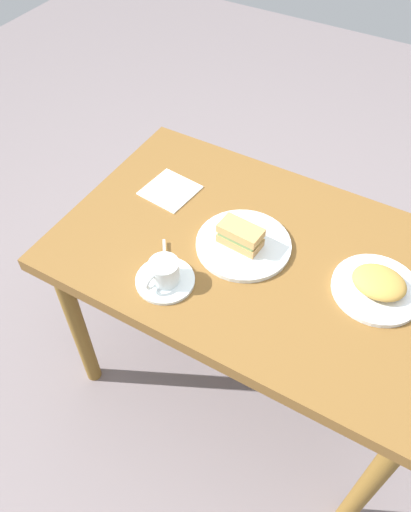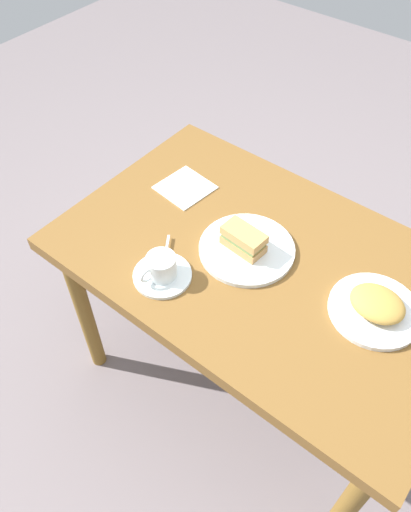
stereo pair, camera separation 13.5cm
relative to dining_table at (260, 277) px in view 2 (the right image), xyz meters
The scene contains 10 objects.
ground_plane 0.63m from the dining_table, ahead, with size 6.00×6.00×0.00m, color slate.
dining_table is the anchor object (origin of this frame).
sandwich_plate 0.10m from the dining_table, ahead, with size 0.27×0.27×0.01m, color silver.
sandwich_front 0.14m from the dining_table, 13.30° to the left, with size 0.13×0.07×0.06m.
coffee_saucer 0.30m from the dining_table, 52.12° to the left, with size 0.16×0.16×0.01m, color silver.
coffee_cup 0.31m from the dining_table, 52.29° to the left, with size 0.08×0.11×0.07m.
spoon 0.29m from the dining_table, 36.73° to the left, with size 0.07×0.09×0.01m.
side_plate 0.34m from the dining_table, behind, with size 0.23×0.23×0.01m, color white.
side_food_pile 0.34m from the dining_table, behind, with size 0.14×0.12×0.04m, color #BB8D3E.
napkin 0.38m from the dining_table, 13.81° to the right, with size 0.15×0.15×0.00m, color white.
Camera 2 is at (-0.44, 0.81, 1.76)m, focal length 35.04 mm.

